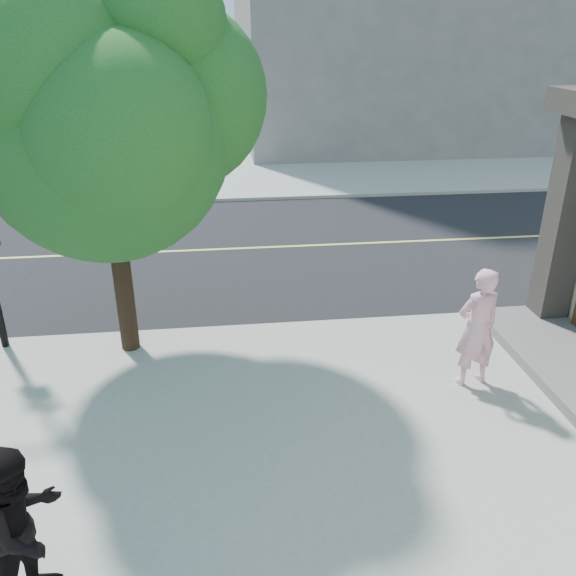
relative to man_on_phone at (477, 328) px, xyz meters
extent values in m
plane|color=black|center=(-7.38, 2.40, -1.10)|extent=(140.00, 140.00, 0.00)
cube|color=black|center=(-7.38, 6.90, -1.10)|extent=(140.00, 9.00, 0.01)
cube|color=#9F9E93|center=(6.12, 23.90, -1.04)|extent=(29.00, 25.00, 0.12)
cube|color=slate|center=(1.82, 0.20, -0.89)|extent=(1.60, 4.00, 0.18)
cube|color=#35302B|center=(2.32, 1.90, 1.12)|extent=(0.55, 0.55, 4.20)
imported|color=#E8A4B4|center=(0.00, 0.00, 0.00)|extent=(0.79, 0.60, 1.97)
imported|color=black|center=(-5.83, -3.19, -0.08)|extent=(1.03, 1.10, 1.81)
cylinder|color=black|center=(-5.54, 1.79, 0.59)|extent=(0.32, 0.32, 3.16)
sphere|color=#246323|center=(-5.54, 1.79, 2.70)|extent=(3.86, 3.86, 3.86)
sphere|color=#246323|center=(-4.49, 2.32, 3.23)|extent=(2.98, 2.98, 2.98)
sphere|color=#246323|center=(-6.42, 2.49, 3.40)|extent=(2.81, 2.81, 2.81)
sphere|color=#246323|center=(-5.19, 0.82, 2.96)|extent=(2.63, 2.63, 2.63)
sphere|color=#246323|center=(-6.07, 1.09, 3.75)|extent=(2.46, 2.46, 2.46)
sphere|color=#246323|center=(-4.75, 1.79, 4.28)|extent=(2.28, 2.28, 2.28)
camera|label=1|loc=(-3.85, -7.59, 4.27)|focal=36.64mm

